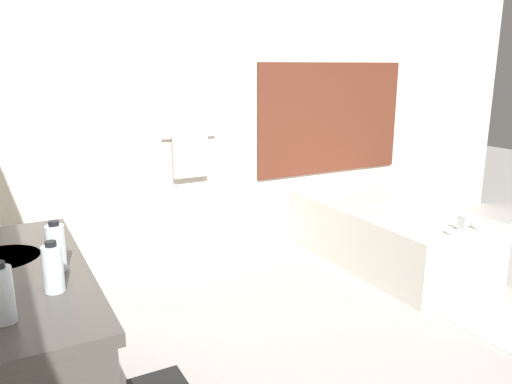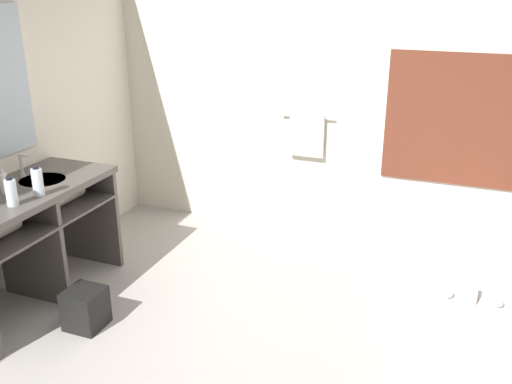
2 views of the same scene
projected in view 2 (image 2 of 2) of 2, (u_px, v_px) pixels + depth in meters
The scene contains 9 objects.
ground_plane at pixel (248, 375), 3.56m from camera, with size 16.00×16.00×0.00m, color #A8A39E.
wall_back_with_blinds at pixel (348, 96), 5.01m from camera, with size 7.40×0.13×2.70m.
vanity_counter at pixel (30, 219), 4.20m from camera, with size 0.67×1.41×0.90m.
sink_faucet at pixel (22, 166), 4.31m from camera, with size 0.09×0.04×0.18m.
bathtub at pixel (472, 276), 4.16m from camera, with size 0.94×1.79×0.64m.
water_bottle_1 at pixel (38, 182), 3.93m from camera, with size 0.08×0.08×0.22m.
water_bottle_2 at pixel (11, 192), 3.77m from camera, with size 0.08×0.08×0.20m.
soap_dispenser at pixel (4, 183), 3.99m from camera, with size 0.05×0.05×0.17m.
waste_bin at pixel (85, 308), 4.01m from camera, with size 0.25×0.25×0.29m.
Camera 2 is at (1.12, -2.70, 2.33)m, focal length 40.00 mm.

